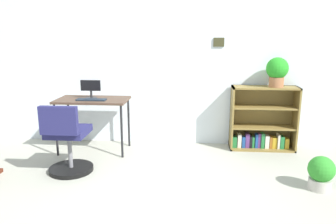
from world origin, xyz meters
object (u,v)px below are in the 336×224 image
potted_plant_on_shelf (277,71)px  desk (93,104)px  monitor (91,89)px  potted_plant_floor (321,173)px  office_chair (67,143)px  bookshelf_low (262,122)px  keyboard (91,100)px

potted_plant_on_shelf → desk: bearing=-174.4°
monitor → potted_plant_floor: size_ratio=0.75×
office_chair → bookshelf_low: (2.43, 1.08, 0.01)m
bookshelf_low → potted_plant_on_shelf: (0.14, -0.06, 0.74)m
office_chair → potted_plant_on_shelf: potted_plant_on_shelf is taller
keyboard → potted_plant_floor: size_ratio=1.08×
office_chair → potted_plant_on_shelf: size_ratio=2.11×
desk → keyboard: size_ratio=2.46×
monitor → bookshelf_low: size_ratio=0.30×
bookshelf_low → potted_plant_floor: size_ratio=2.48×
desk → monitor: (-0.03, 0.03, 0.20)m
keyboard → potted_plant_on_shelf: 2.53m
keyboard → monitor: bearing=107.5°
desk → keyboard: bearing=-80.9°
monitor → keyboard: (0.04, -0.13, -0.13)m
desk → bookshelf_low: (2.36, 0.30, -0.29)m
monitor → potted_plant_on_shelf: potted_plant_on_shelf is taller
keyboard → desk: bearing=99.1°
desk → keyboard: (0.02, -0.10, 0.08)m
desk → potted_plant_on_shelf: bearing=5.6°
potted_plant_floor → potted_plant_on_shelf: bearing=100.7°
office_chair → bookshelf_low: 2.66m
desk → potted_plant_floor: size_ratio=2.66×
desk → potted_plant_floor: 2.94m
desk → potted_plant_on_shelf: size_ratio=2.41×
office_chair → potted_plant_on_shelf: bearing=21.7°
office_chair → keyboard: bearing=82.6°
monitor → office_chair: bearing=-93.2°
monitor → keyboard: monitor is taller
desk → bookshelf_low: bookshelf_low is taller
keyboard → potted_plant_on_shelf: bearing=7.9°
bookshelf_low → office_chair: bearing=-156.0°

